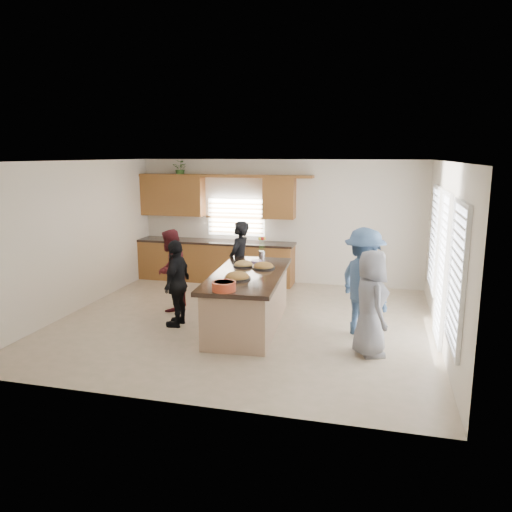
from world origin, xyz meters
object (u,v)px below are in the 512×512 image
(island, at_px, (248,301))
(woman_left_front, at_px, (177,283))
(woman_left_back, at_px, (239,262))
(woman_left_mid, at_px, (171,270))
(woman_right_front, at_px, (371,303))
(woman_right_back, at_px, (364,283))
(salad_bowl, at_px, (224,286))

(island, xyz_separation_m, woman_left_front, (-1.20, -0.22, 0.30))
(woman_left_back, bearing_deg, woman_left_mid, -44.70)
(woman_right_front, bearing_deg, woman_left_front, 60.73)
(woman_right_back, distance_m, woman_right_front, 0.79)
(salad_bowl, distance_m, woman_right_front, 2.15)
(island, bearing_deg, woman_right_back, -2.34)
(woman_right_back, relative_size, woman_right_front, 1.13)
(island, height_order, woman_left_mid, woman_left_mid)
(island, distance_m, woman_left_back, 1.53)
(woman_right_front, bearing_deg, woman_left_mid, 50.43)
(woman_right_back, bearing_deg, woman_left_front, 60.93)
(woman_right_front, bearing_deg, salad_bowl, 81.66)
(woman_left_mid, xyz_separation_m, woman_right_front, (3.71, -1.29, 0.01))
(woman_left_mid, xyz_separation_m, woman_left_front, (0.47, -0.78, -0.02))
(salad_bowl, relative_size, woman_right_front, 0.22)
(woman_left_back, relative_size, woman_left_front, 1.09)
(salad_bowl, xyz_separation_m, woman_left_back, (-0.51, 2.55, -0.21))
(woman_left_back, distance_m, woman_right_front, 3.35)
(woman_left_back, xyz_separation_m, woman_right_front, (2.60, -2.11, -0.03))
(woman_left_back, bearing_deg, woman_left_front, -12.95)
(salad_bowl, relative_size, woman_left_back, 0.22)
(woman_left_back, distance_m, woman_left_front, 1.73)
(island, xyz_separation_m, woman_right_front, (2.04, -0.73, 0.33))
(woman_left_back, bearing_deg, salad_bowl, 20.16)
(woman_left_front, xyz_separation_m, woman_right_back, (3.11, 0.27, 0.14))
(woman_left_back, height_order, woman_left_mid, woman_left_back)
(salad_bowl, height_order, woman_left_mid, woman_left_mid)
(woman_left_back, relative_size, woman_right_front, 1.04)
(woman_left_front, bearing_deg, woman_left_back, 158.65)
(woman_left_mid, relative_size, woman_right_back, 0.87)
(woman_right_front, bearing_deg, woman_left_back, 30.57)
(woman_left_front, bearing_deg, salad_bowl, 50.89)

